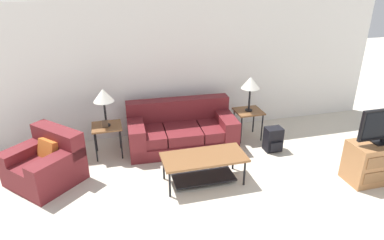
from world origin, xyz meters
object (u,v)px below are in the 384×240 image
coffee_table (204,163)px  side_table_right (248,114)px  backpack (273,139)px  table_lamp_left (103,96)px  side_table_left (107,129)px  table_lamp_right (251,83)px  couch (181,131)px  tv_console (377,161)px  armchair (46,164)px

coffee_table → side_table_right: (1.27, 1.26, 0.17)m
backpack → table_lamp_left: bearing=168.3°
side_table_right → table_lamp_left: 2.72m
side_table_left → table_lamp_left: size_ratio=0.86×
side_table_left → table_lamp_left: 0.61m
table_lamp_left → table_lamp_right: bearing=0.0°
side_table_left → side_table_right: same height
couch → side_table_left: size_ratio=3.46×
tv_console → coffee_table: bearing=166.8°
tv_console → backpack: (-1.11, 1.27, -0.11)m
table_lamp_left → armchair: bearing=-148.7°
backpack → tv_console: bearing=-48.8°
coffee_table → table_lamp_right: table_lamp_right is taller
couch → table_lamp_left: (-1.33, -0.02, 0.83)m
armchair → table_lamp_left: table_lamp_left is taller
couch → backpack: size_ratio=4.46×
couch → tv_console: size_ratio=2.08×
coffee_table → backpack: bearing=23.3°
armchair → coffee_table: bearing=-16.0°
table_lamp_right → backpack: size_ratio=1.51×
couch → backpack: couch is taller
coffee_table → tv_console: 2.71m
side_table_right → backpack: 0.71m
table_lamp_right → coffee_table: bearing=-135.4°
tv_console → backpack: 1.70m
coffee_table → armchair: bearing=164.0°
side_table_left → tv_console: size_ratio=0.60×
table_lamp_right → tv_console: table_lamp_right is taller
coffee_table → table_lamp_right: size_ratio=1.91×
couch → backpack: (1.57, -0.62, -0.07)m
armchair → table_lamp_right: (3.61, 0.58, 0.83)m
armchair → table_lamp_right: size_ratio=1.96×
table_lamp_right → tv_console: (1.36, -1.87, -0.79)m
side_table_right → table_lamp_right: (0.00, 0.00, 0.61)m
armchair → table_lamp_left: bearing=31.3°
side_table_right → tv_console: size_ratio=0.60×
backpack → couch: bearing=158.4°
armchair → coffee_table: 2.44m
coffee_table → table_lamp_left: (-1.38, 1.26, 0.78)m
table_lamp_right → backpack: 1.11m
table_lamp_right → backpack: table_lamp_right is taller
armchair → side_table_left: bearing=31.3°
backpack → table_lamp_right: bearing=112.4°
armchair → coffee_table: (2.34, -0.67, 0.05)m
coffee_table → tv_console: size_ratio=1.34×
table_lamp_right → backpack: bearing=-67.6°
side_table_right → table_lamp_left: table_lamp_left is taller
armchair → coffee_table: size_ratio=1.02×
table_lamp_right → tv_console: bearing=-54.0°
tv_console → couch: bearing=144.8°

